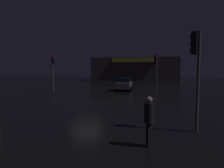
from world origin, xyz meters
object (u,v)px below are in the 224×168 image
object	(u,v)px
traffic_signal_opposite	(196,58)
traffic_signal_cross_right	(53,67)
car_near	(124,84)
pedestrian	(149,118)
store_building	(135,69)
traffic_signal_cross_left	(156,64)

from	to	relation	value
traffic_signal_opposite	traffic_signal_cross_right	world-z (taller)	traffic_signal_cross_right
car_near	pedestrian	world-z (taller)	pedestrian
store_building	pedestrian	distance (m)	41.43
traffic_signal_opposite	traffic_signal_cross_left	size ratio (longest dim) A/B	1.01
traffic_signal_cross_left	pedestrian	size ratio (longest dim) A/B	2.42
car_near	pedestrian	size ratio (longest dim) A/B	2.51
store_building	traffic_signal_opposite	world-z (taller)	store_building
pedestrian	car_near	bearing A→B (deg)	99.73
store_building	car_near	bearing A→B (deg)	-89.19
traffic_signal_opposite	car_near	size ratio (longest dim) A/B	0.97
store_building	traffic_signal_cross_left	xyz separation A→B (m)	(4.16, -26.80, 0.45)
traffic_signal_opposite	traffic_signal_cross_left	world-z (taller)	traffic_signal_opposite
traffic_signal_opposite	traffic_signal_cross_left	xyz separation A→B (m)	(-1.18, 12.40, 0.09)
store_building	traffic_signal_cross_right	world-z (taller)	store_building
traffic_signal_opposite	traffic_signal_cross_right	size ratio (longest dim) A/B	0.98
pedestrian	traffic_signal_opposite	bearing A→B (deg)	46.81
traffic_signal_cross_left	car_near	size ratio (longest dim) A/B	0.96
pedestrian	store_building	bearing A→B (deg)	94.73
traffic_signal_opposite	store_building	bearing A→B (deg)	97.75
pedestrian	traffic_signal_cross_left	bearing A→B (deg)	87.06
traffic_signal_cross_left	car_near	distance (m)	5.75
store_building	car_near	size ratio (longest dim) A/B	4.70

